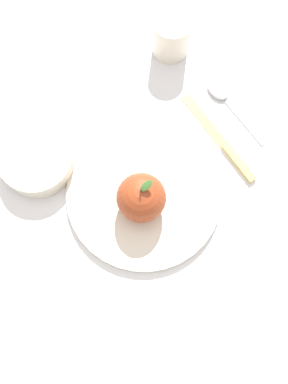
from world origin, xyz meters
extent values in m
plane|color=silver|center=(0.00, 0.00, 0.00)|extent=(2.40, 2.40, 0.00)
cylinder|color=silver|center=(-0.03, -0.01, 0.01)|extent=(0.27, 0.27, 0.01)
torus|color=silver|center=(-0.03, -0.01, 0.01)|extent=(0.27, 0.27, 0.01)
sphere|color=#9E3D1E|center=(-0.05, -0.02, 0.06)|extent=(0.08, 0.08, 0.08)
cylinder|color=#4C3319|center=(-0.05, -0.02, 0.10)|extent=(0.00, 0.00, 0.01)
ellipsoid|color=#386628|center=(-0.04, -0.02, 0.10)|extent=(0.02, 0.01, 0.01)
cylinder|color=silver|center=(-0.14, 0.15, 0.02)|extent=(0.13, 0.13, 0.04)
torus|color=silver|center=(-0.14, 0.15, 0.04)|extent=(0.13, 0.13, 0.01)
cylinder|color=#B7AF9F|center=(-0.14, 0.15, 0.04)|extent=(0.10, 0.10, 0.01)
cylinder|color=silver|center=(0.19, 0.19, 0.04)|extent=(0.07, 0.07, 0.08)
torus|color=silver|center=(0.19, 0.19, 0.08)|extent=(0.07, 0.07, 0.01)
cylinder|color=#A0998B|center=(0.19, 0.19, 0.08)|extent=(0.05, 0.05, 0.01)
cube|color=#D8B766|center=(0.14, 0.04, 0.00)|extent=(0.02, 0.12, 0.00)
cube|color=#D8B766|center=(0.14, -0.06, 0.01)|extent=(0.02, 0.08, 0.01)
ellipsoid|color=silver|center=(0.20, 0.07, 0.01)|extent=(0.04, 0.05, 0.01)
cube|color=silver|center=(0.20, -0.01, 0.00)|extent=(0.01, 0.11, 0.01)
camera|label=1|loc=(-0.15, -0.17, 0.75)|focal=41.25mm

